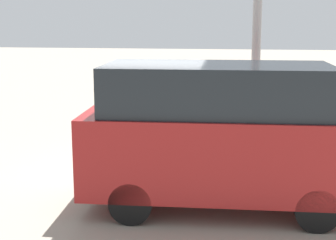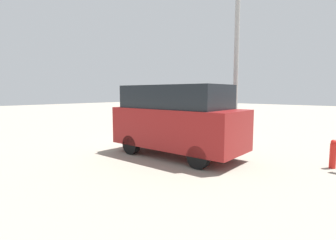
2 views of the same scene
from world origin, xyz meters
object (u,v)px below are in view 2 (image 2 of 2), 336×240
parking_meter_near (171,117)px  parked_van (177,119)px  lamp_post (236,88)px  fire_hydrant (333,154)px

parking_meter_near → parked_van: parked_van is taller
lamp_post → parked_van: lamp_post is taller
lamp_post → fire_hydrant: (3.66, -1.16, -1.91)m
lamp_post → parked_van: 3.19m
lamp_post → parked_van: bearing=-102.0°
parking_meter_near → lamp_post: size_ratio=0.23×
lamp_post → parked_van: (-0.62, -2.95, -1.06)m
parking_meter_near → lamp_post: (2.47, 1.11, 1.25)m
parking_meter_near → lamp_post: lamp_post is taller
parking_meter_near → fire_hydrant: 6.16m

